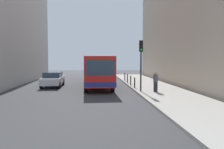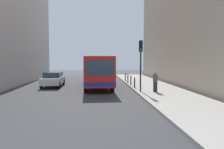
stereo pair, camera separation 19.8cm
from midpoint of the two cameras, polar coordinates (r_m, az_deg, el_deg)
ground_plane at (r=20.56m, az=-3.47°, el=-4.00°), size 80.00×80.00×0.00m
sidewalk at (r=21.25m, az=11.28°, el=-3.61°), size 4.40×40.00×0.15m
building_right at (r=27.21m, az=21.99°, el=11.13°), size 7.00×32.00×12.80m
bus at (r=23.79m, az=-3.41°, el=1.21°), size 2.98×11.12×3.00m
car_beside_bus at (r=24.35m, az=-13.76°, el=-1.05°), size 1.89×4.41×1.48m
car_behind_bus at (r=33.49m, az=-3.81°, el=0.31°), size 2.10×4.51×1.48m
traffic_light at (r=19.13m, az=7.23°, el=4.43°), size 0.28×0.33×4.10m
bollard_near at (r=21.56m, az=5.74°, el=-1.98°), size 0.11×0.11×0.95m
bollard_mid at (r=23.92m, az=4.82°, el=-1.42°), size 0.11×0.11×0.95m
bollard_far at (r=26.28m, az=4.06°, el=-0.96°), size 0.11×0.11×0.95m
bollard_farthest at (r=28.64m, az=3.43°, el=-0.58°), size 0.11×0.11×0.95m
pedestrian_near_signal at (r=19.11m, az=10.69°, el=-1.73°), size 0.38×0.38×1.64m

